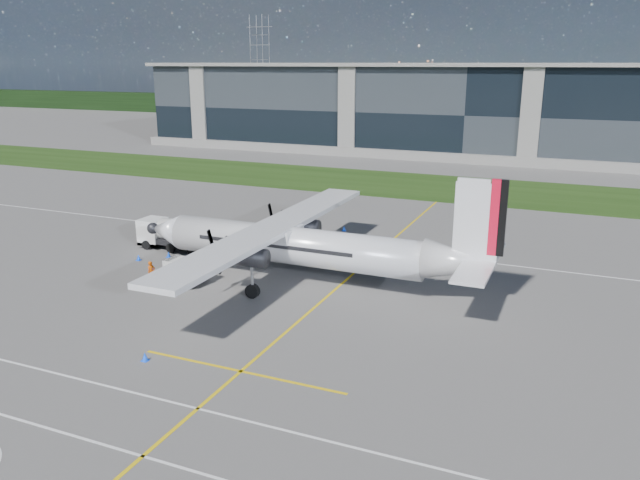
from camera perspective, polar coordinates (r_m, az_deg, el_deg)
The scene contains 16 objects.
ground at distance 75.56m, azimuth 8.53°, elevation 3.80°, with size 400.00×400.00×0.00m, color #585653.
grass_strip at distance 83.18m, azimuth 9.96°, elevation 4.85°, with size 400.00×18.00×0.04m, color #1B350E.
terminal_building at distance 113.39m, azimuth 14.02°, elevation 11.34°, with size 120.00×20.00×15.00m, color black.
tree_line at distance 173.03m, azimuth 17.32°, elevation 11.03°, with size 400.00×6.00×6.00m, color black.
pylon_west at distance 206.57m, azimuth -5.50°, elevation 15.67°, with size 9.00×4.60×30.00m, color gray, non-canonical shape.
yellow_taxiway_centerline at distance 47.04m, azimuth 2.60°, elevation -3.51°, with size 0.20×70.00×0.01m, color yellow.
white_lane_line at distance 29.92m, azimuth -20.58°, elevation -16.72°, with size 90.00×0.15×0.01m, color white.
turboprop_aircraft at distance 44.98m, azimuth -1.29°, elevation 1.35°, with size 27.80×28.83×8.65m, color silver, non-canonical shape.
fuel_tanker_truck at distance 55.53m, azimuth -13.47°, elevation 0.56°, with size 7.17×2.33×2.69m, color silver, non-canonical shape.
baggage_tug at distance 46.62m, azimuth -12.17°, elevation -2.87°, with size 3.04×1.82×1.82m, color silver, non-canonical shape.
ground_crew_person at distance 47.32m, azimuth -15.18°, elevation -2.73°, with size 0.78×0.56×1.91m, color #F25907.
safety_cone_fwd at distance 53.24m, azimuth -16.26°, elevation -1.54°, with size 0.36×0.36×0.50m, color #0E4BF9.
safety_cone_nose_port at distance 50.64m, azimuth -15.21°, elevation -2.35°, with size 0.36×0.36×0.50m, color #0E4BF9.
safety_cone_portwing at distance 35.75m, azimuth -15.72°, elevation -10.22°, with size 0.36×0.36×0.50m, color #0E4BF9.
safety_cone_nose_stbd at distance 53.40m, azimuth -13.67°, elevation -1.29°, with size 0.36×0.36×0.50m, color #0E4BF9.
safety_cone_stbdwing at distance 60.09m, azimuth 2.21°, elevation 1.07°, with size 0.36×0.36×0.50m, color #0E4BF9.
Camera 1 is at (18.49, -31.58, 15.64)m, focal length 35.00 mm.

